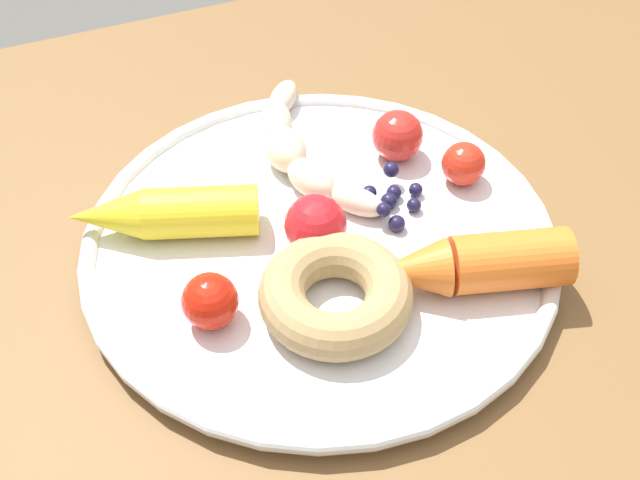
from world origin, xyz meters
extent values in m
cube|color=brown|center=(0.00, 0.00, 0.71)|extent=(0.92, 0.75, 0.03)
cube|color=brown|center=(0.40, 0.32, 0.35)|extent=(0.05, 0.05, 0.70)
cylinder|color=silver|center=(-0.03, 0.03, 0.73)|extent=(0.32, 0.32, 0.01)
torus|color=silver|center=(-0.03, 0.03, 0.74)|extent=(0.33, 0.33, 0.01)
ellipsoid|color=beige|center=(-0.01, 0.18, 0.75)|extent=(0.04, 0.05, 0.02)
ellipsoid|color=beige|center=(-0.02, 0.15, 0.75)|extent=(0.04, 0.05, 0.02)
ellipsoid|color=beige|center=(-0.03, 0.12, 0.76)|extent=(0.03, 0.04, 0.03)
ellipsoid|color=beige|center=(-0.02, 0.08, 0.75)|extent=(0.04, 0.05, 0.02)
ellipsoid|color=beige|center=(0.00, 0.05, 0.75)|extent=(0.04, 0.05, 0.02)
cylinder|color=orange|center=(0.06, -0.05, 0.76)|extent=(0.08, 0.06, 0.04)
cone|color=orange|center=(0.00, -0.03, 0.76)|extent=(0.06, 0.05, 0.04)
cylinder|color=yellow|center=(-0.11, 0.07, 0.76)|extent=(0.08, 0.06, 0.04)
cone|color=yellow|center=(-0.17, 0.09, 0.76)|extent=(0.06, 0.05, 0.04)
torus|color=tan|center=(-0.05, -0.03, 0.76)|extent=(0.13, 0.13, 0.03)
sphere|color=#191638|center=(0.05, 0.05, 0.75)|extent=(0.01, 0.01, 0.01)
sphere|color=#191638|center=(0.03, 0.05, 0.75)|extent=(0.01, 0.01, 0.01)
sphere|color=#191638|center=(0.00, 0.05, 0.75)|extent=(0.01, 0.01, 0.01)
sphere|color=#191638|center=(0.02, 0.05, 0.75)|extent=(0.01, 0.01, 0.01)
sphere|color=#191638|center=(0.01, 0.04, 0.75)|extent=(0.01, 0.01, 0.01)
sphere|color=#191638|center=(0.01, 0.06, 0.75)|extent=(0.01, 0.01, 0.01)
sphere|color=#191638|center=(0.04, 0.04, 0.75)|extent=(0.01, 0.01, 0.01)
sphere|color=#191638|center=(0.02, 0.02, 0.75)|extent=(0.01, 0.01, 0.01)
sphere|color=#191638|center=(0.00, 0.06, 0.75)|extent=(0.01, 0.01, 0.01)
sphere|color=#191638|center=(0.03, 0.07, 0.75)|extent=(0.01, 0.01, 0.01)
sphere|color=#191638|center=(0.01, 0.03, 0.75)|extent=(0.01, 0.01, 0.01)
sphere|color=red|center=(-0.12, -0.01, 0.76)|extent=(0.04, 0.04, 0.04)
sphere|color=red|center=(0.08, 0.05, 0.76)|extent=(0.03, 0.03, 0.03)
sphere|color=red|center=(0.05, 0.09, 0.76)|extent=(0.04, 0.04, 0.04)
sphere|color=red|center=(-0.04, 0.03, 0.76)|extent=(0.04, 0.04, 0.04)
camera|label=1|loc=(-0.18, -0.33, 1.15)|focal=46.05mm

